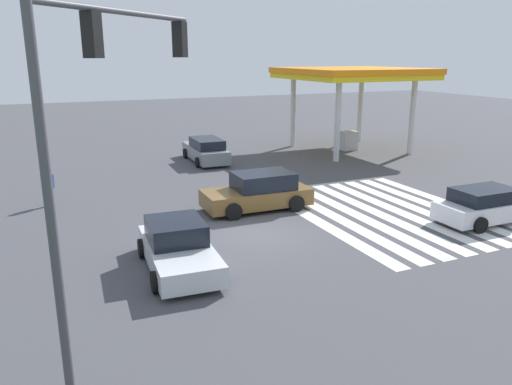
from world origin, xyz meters
name	(u,v)px	position (x,y,z in m)	size (l,w,h in m)	color
ground_plane	(256,232)	(0.00, 0.00, 0.00)	(117.82, 117.82, 0.00)	#47474C
crosswalk_markings	(388,212)	(0.00, -6.10, 0.00)	(9.97, 7.25, 0.01)	silver
traffic_signal_mast	(94,119)	(-6.10, 6.10, 5.23)	(3.70, 3.70, 7.49)	#47474C
car_0	(206,150)	(12.92, -2.37, 0.72)	(4.88, 2.15, 1.50)	gray
car_4	(487,205)	(-2.58, -8.87, 0.67)	(2.01, 4.39, 1.39)	silver
car_5	(259,192)	(2.66, -1.31, 0.75)	(2.25, 4.60, 1.58)	brown
car_6	(178,248)	(-1.93, 3.50, 0.66)	(4.47, 2.34, 1.46)	silver
gas_station_canopy	(352,77)	(12.67, -12.71, 4.99)	(8.42, 8.42, 5.56)	yellow
pedestrian	(50,186)	(6.84, 6.83, 0.88)	(0.41, 0.41, 1.59)	brown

